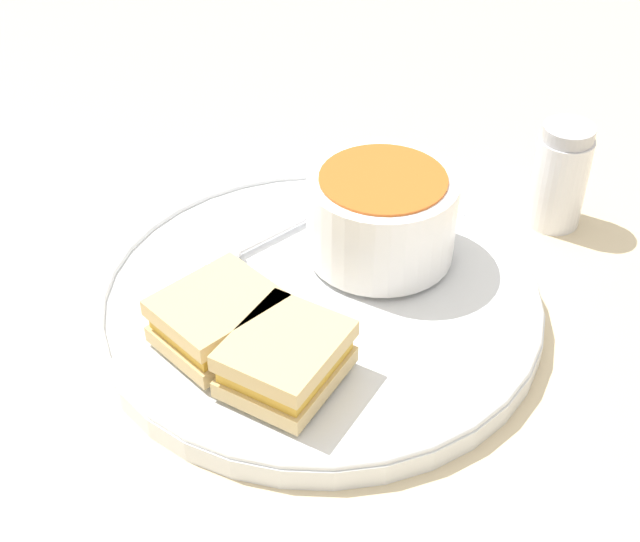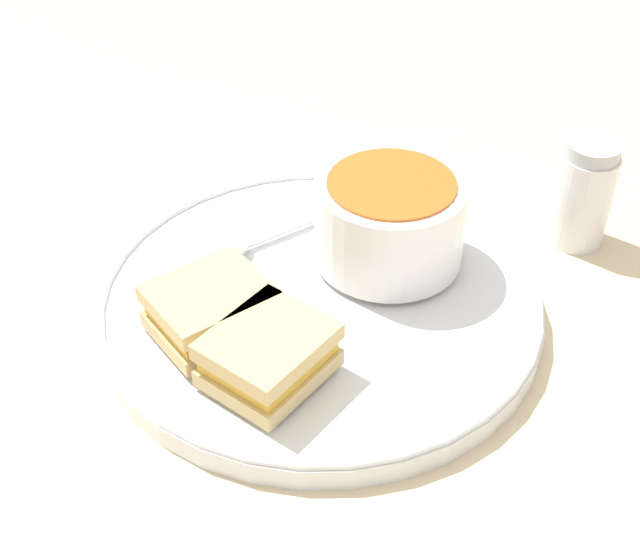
{
  "view_description": "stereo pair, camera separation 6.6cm",
  "coord_description": "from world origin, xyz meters",
  "px_view_note": "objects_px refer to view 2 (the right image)",
  "views": [
    {
      "loc": [
        -0.03,
        -0.51,
        0.45
      ],
      "look_at": [
        0.0,
        0.0,
        0.04
      ],
      "focal_mm": 50.0,
      "sensor_mm": 36.0,
      "label": 1
    },
    {
      "loc": [
        0.04,
        -0.51,
        0.45
      ],
      "look_at": [
        0.0,
        0.0,
        0.04
      ],
      "focal_mm": 50.0,
      "sensor_mm": 36.0,
      "label": 2
    }
  ],
  "objects_px": {
    "spoon": "(238,246)",
    "salt_shaker": "(584,194)",
    "soup_bowl": "(390,220)",
    "sandwich_half_near": "(210,309)",
    "sandwich_half_far": "(269,355)"
  },
  "relations": [
    {
      "from": "soup_bowl",
      "to": "sandwich_half_far",
      "type": "height_order",
      "value": "soup_bowl"
    },
    {
      "from": "soup_bowl",
      "to": "salt_shaker",
      "type": "xyz_separation_m",
      "value": [
        0.16,
        0.06,
        -0.01
      ]
    },
    {
      "from": "soup_bowl",
      "to": "sandwich_half_far",
      "type": "distance_m",
      "value": 0.16
    },
    {
      "from": "spoon",
      "to": "salt_shaker",
      "type": "height_order",
      "value": "salt_shaker"
    },
    {
      "from": "spoon",
      "to": "sandwich_half_near",
      "type": "distance_m",
      "value": 0.09
    },
    {
      "from": "sandwich_half_far",
      "to": "soup_bowl",
      "type": "bearing_deg",
      "value": 60.6
    },
    {
      "from": "soup_bowl",
      "to": "sandwich_half_near",
      "type": "bearing_deg",
      "value": -142.64
    },
    {
      "from": "soup_bowl",
      "to": "salt_shaker",
      "type": "bearing_deg",
      "value": 22.12
    },
    {
      "from": "sandwich_half_near",
      "to": "spoon",
      "type": "bearing_deg",
      "value": 87.27
    },
    {
      "from": "spoon",
      "to": "sandwich_half_near",
      "type": "xyz_separation_m",
      "value": [
        -0.0,
        -0.09,
        0.01
      ]
    },
    {
      "from": "spoon",
      "to": "salt_shaker",
      "type": "relative_size",
      "value": 0.99
    },
    {
      "from": "sandwich_half_near",
      "to": "salt_shaker",
      "type": "height_order",
      "value": "salt_shaker"
    },
    {
      "from": "salt_shaker",
      "to": "spoon",
      "type": "bearing_deg",
      "value": -166.65
    },
    {
      "from": "soup_bowl",
      "to": "spoon",
      "type": "xyz_separation_m",
      "value": [
        -0.12,
        -0.0,
        -0.03
      ]
    },
    {
      "from": "sandwich_half_near",
      "to": "soup_bowl",
      "type": "bearing_deg",
      "value": 37.36
    }
  ]
}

